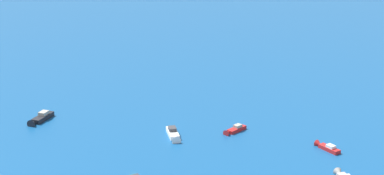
{
  "coord_description": "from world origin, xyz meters",
  "views": [
    {
      "loc": [
        46.62,
        99.98,
        62.1
      ],
      "look_at": [
        -0.21,
        0.26,
        27.05
      ],
      "focal_mm": 56.72,
      "sensor_mm": 36.0,
      "label": 1
    }
  ],
  "objects_px": {
    "motorboat_trailing": "(40,119)",
    "motorboat_outer_ring_c": "(174,135)",
    "motorboat_outer_ring_e": "(234,130)",
    "motorboat_outer_ring_a": "(326,147)"
  },
  "relations": [
    {
      "from": "motorboat_trailing",
      "to": "motorboat_outer_ring_c",
      "type": "bearing_deg",
      "value": 137.59
    },
    {
      "from": "motorboat_outer_ring_a",
      "to": "motorboat_outer_ring_c",
      "type": "xyz_separation_m",
      "value": [
        32.16,
        -24.06,
        0.16
      ]
    },
    {
      "from": "motorboat_trailing",
      "to": "motorboat_outer_ring_c",
      "type": "distance_m",
      "value": 40.59
    },
    {
      "from": "motorboat_trailing",
      "to": "motorboat_outer_ring_e",
      "type": "height_order",
      "value": "motorboat_trailing"
    },
    {
      "from": "motorboat_outer_ring_a",
      "to": "motorboat_outer_ring_e",
      "type": "relative_size",
      "value": 0.98
    },
    {
      "from": "motorboat_trailing",
      "to": "motorboat_outer_ring_e",
      "type": "distance_m",
      "value": 55.91
    },
    {
      "from": "motorboat_trailing",
      "to": "motorboat_outer_ring_a",
      "type": "relative_size",
      "value": 1.17
    },
    {
      "from": "motorboat_trailing",
      "to": "motorboat_outer_ring_c",
      "type": "relative_size",
      "value": 0.92
    },
    {
      "from": "motorboat_outer_ring_c",
      "to": "motorboat_outer_ring_e",
      "type": "distance_m",
      "value": 16.93
    },
    {
      "from": "motorboat_trailing",
      "to": "motorboat_outer_ring_e",
      "type": "bearing_deg",
      "value": 146.26
    }
  ]
}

